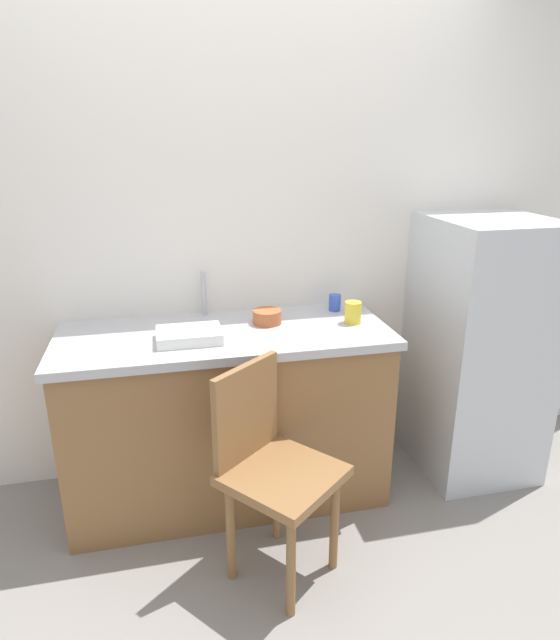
% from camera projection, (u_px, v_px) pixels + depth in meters
% --- Properties ---
extents(ground_plane, '(8.00, 8.00, 0.00)m').
position_uv_depth(ground_plane, '(277.00, 584.00, 2.19)').
color(ground_plane, gray).
extents(back_wall, '(4.80, 0.10, 2.50)m').
position_uv_depth(back_wall, '(234.00, 235.00, 2.70)').
color(back_wall, white).
rests_on(back_wall, ground_plane).
extents(cabinet_base, '(1.48, 0.60, 0.83)m').
position_uv_depth(cabinet_base, '(228.00, 418.00, 2.63)').
color(cabinet_base, olive).
rests_on(cabinet_base, ground_plane).
extents(countertop, '(1.52, 0.64, 0.04)m').
position_uv_depth(countertop, '(225.00, 335.00, 2.49)').
color(countertop, '#B7B7BC').
rests_on(countertop, cabinet_base).
extents(faucet, '(0.02, 0.02, 0.22)m').
position_uv_depth(faucet, '(204.00, 294.00, 2.66)').
color(faucet, '#B7B7BC').
rests_on(faucet, countertop).
extents(refrigerator, '(0.56, 0.62, 1.35)m').
position_uv_depth(refrigerator, '(478.00, 348.00, 2.81)').
color(refrigerator, silver).
rests_on(refrigerator, ground_plane).
extents(chair, '(0.56, 0.56, 0.89)m').
position_uv_depth(chair, '(271.00, 464.00, 2.13)').
color(chair, olive).
rests_on(chair, ground_plane).
extents(dish_tray, '(0.28, 0.20, 0.05)m').
position_uv_depth(dish_tray, '(189.00, 335.00, 2.36)').
color(dish_tray, white).
rests_on(dish_tray, countertop).
extents(terracotta_bowl, '(0.14, 0.14, 0.07)m').
position_uv_depth(terracotta_bowl, '(267.00, 317.00, 2.57)').
color(terracotta_bowl, '#B25B33').
rests_on(terracotta_bowl, countertop).
extents(cup_yellow, '(0.08, 0.08, 0.10)m').
position_uv_depth(cup_yellow, '(353.00, 312.00, 2.57)').
color(cup_yellow, yellow).
rests_on(cup_yellow, countertop).
extents(cup_blue, '(0.06, 0.06, 0.08)m').
position_uv_depth(cup_blue, '(335.00, 303.00, 2.75)').
color(cup_blue, blue).
rests_on(cup_blue, countertop).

